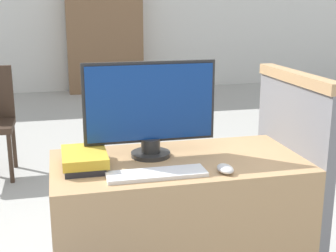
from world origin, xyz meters
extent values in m
cube|color=white|center=(0.00, 6.30, 1.40)|extent=(12.00, 0.06, 2.80)
cube|color=tan|center=(0.00, 0.29, 0.37)|extent=(1.12, 0.58, 0.74)
cube|color=slate|center=(0.59, 0.34, 0.53)|extent=(0.05, 0.68, 1.06)
cube|color=tan|center=(0.59, 0.34, 1.08)|extent=(0.07, 0.68, 0.05)
cylinder|color=#282828|center=(-0.11, 0.37, 0.75)|extent=(0.18, 0.18, 0.02)
cylinder|color=#282828|center=(-0.11, 0.37, 0.79)|extent=(0.09, 0.09, 0.06)
cube|color=#282828|center=(-0.11, 0.38, 0.99)|extent=(0.60, 0.01, 0.36)
cube|color=navy|center=(-0.11, 0.37, 0.99)|extent=(0.57, 0.02, 0.34)
cube|color=white|center=(-0.14, 0.12, 0.75)|extent=(0.41, 0.12, 0.02)
ellipsoid|color=silver|center=(0.15, 0.09, 0.76)|extent=(0.06, 0.10, 0.03)
cube|color=#232328|center=(-0.42, 0.30, 0.75)|extent=(0.17, 0.26, 0.02)
cube|color=gold|center=(-0.41, 0.30, 0.79)|extent=(0.19, 0.26, 0.04)
cylinder|color=#38281E|center=(-0.91, 2.16, 0.21)|extent=(0.04, 0.04, 0.41)
cylinder|color=#38281E|center=(-0.91, 2.54, 0.21)|extent=(0.04, 0.04, 0.41)
cube|color=#846042|center=(0.30, 6.06, 0.83)|extent=(1.21, 0.32, 1.66)
camera|label=1|loc=(-0.51, -1.63, 1.42)|focal=50.00mm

